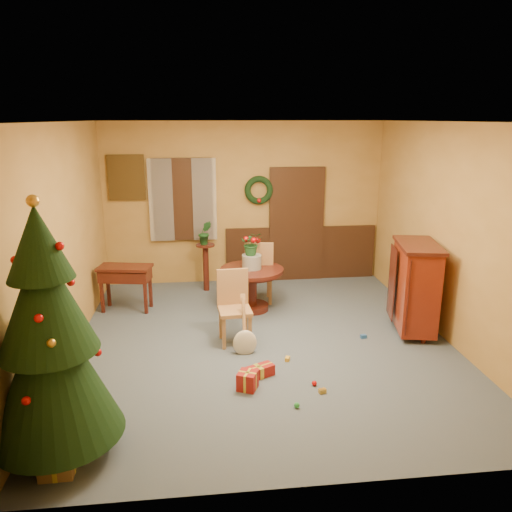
{
  "coord_description": "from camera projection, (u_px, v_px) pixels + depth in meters",
  "views": [
    {
      "loc": [
        -0.81,
        -6.14,
        2.95
      ],
      "look_at": [
        -0.06,
        0.4,
        1.12
      ],
      "focal_mm": 35.0,
      "sensor_mm": 36.0,
      "label": 1
    }
  ],
  "objects": [
    {
      "name": "room_envelope",
      "position": [
        256.0,
        222.0,
        9.07
      ],
      "size": [
        5.5,
        5.5,
        5.5
      ],
      "color": "#3A4555",
      "rests_on": "ground"
    },
    {
      "name": "dining_table",
      "position": [
        252.0,
        281.0,
        7.81
      ],
      "size": [
        0.99,
        0.99,
        0.68
      ],
      "color": "black",
      "rests_on": "floor"
    },
    {
      "name": "urn",
      "position": [
        252.0,
        262.0,
        7.72
      ],
      "size": [
        0.3,
        0.3,
        0.22
      ],
      "primitive_type": "cylinder",
      "color": "slate",
      "rests_on": "dining_table"
    },
    {
      "name": "centerpiece_plant",
      "position": [
        252.0,
        243.0,
        7.65
      ],
      "size": [
        0.33,
        0.28,
        0.36
      ],
      "primitive_type": "imported",
      "color": "#1E4C23",
      "rests_on": "urn"
    },
    {
      "name": "chair_near",
      "position": [
        234.0,
        304.0,
        6.71
      ],
      "size": [
        0.46,
        0.46,
        0.98
      ],
      "color": "olive",
      "rests_on": "floor"
    },
    {
      "name": "chair_far",
      "position": [
        259.0,
        270.0,
        8.09
      ],
      "size": [
        0.48,
        0.48,
        1.05
      ],
      "color": "olive",
      "rests_on": "floor"
    },
    {
      "name": "guitar",
      "position": [
        245.0,
        327.0,
        6.36
      ],
      "size": [
        0.42,
        0.53,
        0.71
      ],
      "primitive_type": null,
      "rotation": [
        -0.49,
        0.0,
        0.25
      ],
      "color": "beige",
      "rests_on": "floor"
    },
    {
      "name": "plant_stand",
      "position": [
        206.0,
        262.0,
        8.69
      ],
      "size": [
        0.32,
        0.32,
        0.84
      ],
      "color": "black",
      "rests_on": "floor"
    },
    {
      "name": "stand_plant",
      "position": [
        205.0,
        233.0,
        8.55
      ],
      "size": [
        0.25,
        0.21,
        0.41
      ],
      "primitive_type": "imported",
      "rotation": [
        0.0,
        0.0,
        0.13
      ],
      "color": "#19471E",
      "rests_on": "plant_stand"
    },
    {
      "name": "christmas_tree",
      "position": [
        49.0,
        339.0,
        4.25
      ],
      "size": [
        1.15,
        1.15,
        2.36
      ],
      "color": "#382111",
      "rests_on": "floor"
    },
    {
      "name": "writing_desk",
      "position": [
        125.0,
        277.0,
        7.79
      ],
      "size": [
        0.87,
        0.54,
        0.72
      ],
      "color": "black",
      "rests_on": "floor"
    },
    {
      "name": "sideboard",
      "position": [
        415.0,
        285.0,
        6.96
      ],
      "size": [
        0.72,
        1.09,
        1.29
      ],
      "color": "#60170B",
      "rests_on": "floor"
    },
    {
      "name": "gift_a",
      "position": [
        57.0,
        467.0,
        4.24
      ],
      "size": [
        0.29,
        0.21,
        0.15
      ],
      "color": "brown",
      "rests_on": "floor"
    },
    {
      "name": "gift_b",
      "position": [
        248.0,
        381.0,
        5.59
      ],
      "size": [
        0.27,
        0.27,
        0.21
      ],
      "color": "maroon",
      "rests_on": "floor"
    },
    {
      "name": "gift_c",
      "position": [
        72.0,
        423.0,
        4.87
      ],
      "size": [
        0.3,
        0.31,
        0.14
      ],
      "color": "brown",
      "rests_on": "floor"
    },
    {
      "name": "gift_d",
      "position": [
        259.0,
        372.0,
        5.86
      ],
      "size": [
        0.4,
        0.3,
        0.13
      ],
      "color": "maroon",
      "rests_on": "floor"
    },
    {
      "name": "toy_a",
      "position": [
        363.0,
        336.0,
        6.9
      ],
      "size": [
        0.09,
        0.06,
        0.05
      ],
      "primitive_type": "cube",
      "rotation": [
        0.0,
        0.0,
        0.12
      ],
      "color": "#24549D",
      "rests_on": "floor"
    },
    {
      "name": "toy_b",
      "position": [
        297.0,
        405.0,
        5.24
      ],
      "size": [
        0.06,
        0.06,
        0.06
      ],
      "primitive_type": "sphere",
      "color": "#268E39",
      "rests_on": "floor"
    },
    {
      "name": "toy_c",
      "position": [
        287.0,
        359.0,
        6.26
      ],
      "size": [
        0.08,
        0.09,
        0.05
      ],
      "primitive_type": "cube",
      "rotation": [
        0.0,
        0.0,
        1.17
      ],
      "color": "gold",
      "rests_on": "floor"
    },
    {
      "name": "toy_d",
      "position": [
        314.0,
        383.0,
        5.67
      ],
      "size": [
        0.06,
        0.06,
        0.06
      ],
      "primitive_type": "sphere",
      "color": "#B60C0C",
      "rests_on": "floor"
    },
    {
      "name": "toy_e",
      "position": [
        322.0,
        391.0,
        5.52
      ],
      "size": [
        0.09,
        0.07,
        0.05
      ],
      "primitive_type": "cube",
      "rotation": [
        0.0,
        0.0,
        0.25
      ],
      "color": "gold",
      "rests_on": "floor"
    }
  ]
}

